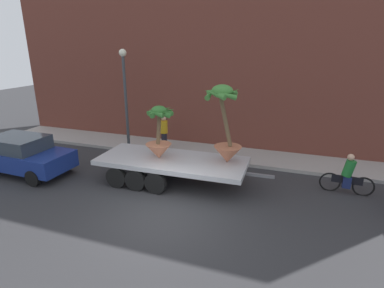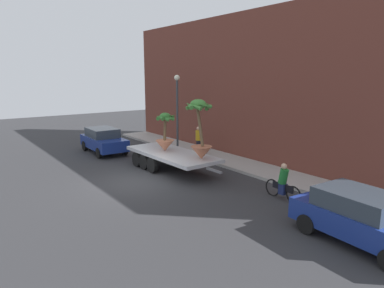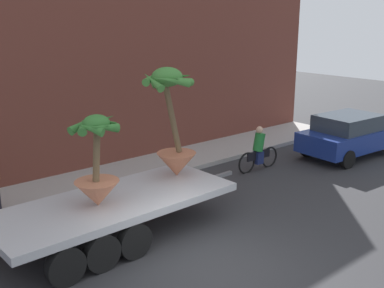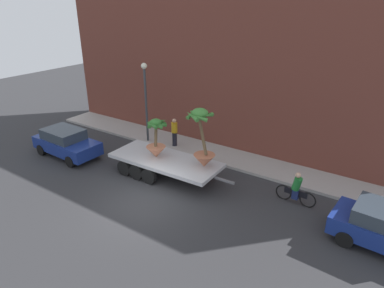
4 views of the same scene
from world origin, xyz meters
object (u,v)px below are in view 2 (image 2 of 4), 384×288
object	(u,v)px
flatbed_trailer	(169,155)
pedestrian_near_gate	(198,140)
potted_palm_rear	(165,135)
parked_car	(362,217)
trailing_car	(103,140)
potted_palm_middle	(200,132)
cyclist	(283,184)
street_lamp	(177,102)

from	to	relation	value
flatbed_trailer	pedestrian_near_gate	world-z (taller)	pedestrian_near_gate
potted_palm_rear	pedestrian_near_gate	xyz separation A→B (m)	(-1.27, 3.22, -0.79)
potted_palm_rear	parked_car	distance (m)	10.61
flatbed_trailer	trailing_car	distance (m)	6.10
potted_palm_rear	pedestrian_near_gate	distance (m)	3.55
potted_palm_middle	cyclist	size ratio (longest dim) A/B	1.56
parked_car	street_lamp	distance (m)	14.16
potted_palm_rear	potted_palm_middle	world-z (taller)	potted_palm_middle
flatbed_trailer	cyclist	bearing A→B (deg)	10.62
potted_palm_rear	street_lamp	xyz separation A→B (m)	(-3.14, 2.92, 1.39)
potted_palm_middle	trailing_car	bearing A→B (deg)	-169.26
potted_palm_middle	street_lamp	xyz separation A→B (m)	(-5.58, 2.48, 0.95)
potted_palm_middle	flatbed_trailer	bearing A→B (deg)	-171.15
parked_car	pedestrian_near_gate	bearing A→B (deg)	165.89
parked_car	street_lamp	xyz separation A→B (m)	(-13.70, 2.67, 2.40)
pedestrian_near_gate	street_lamp	bearing A→B (deg)	-170.77
street_lamp	cyclist	bearing A→B (deg)	-9.11
cyclist	trailing_car	world-z (taller)	trailing_car
pedestrian_near_gate	street_lamp	xyz separation A→B (m)	(-1.86, -0.30, 2.19)
flatbed_trailer	trailing_car	xyz separation A→B (m)	(-5.98, -1.21, 0.06)
potted_palm_rear	pedestrian_near_gate	world-z (taller)	potted_palm_rear
parked_car	street_lamp	bearing A→B (deg)	168.96
flatbed_trailer	street_lamp	bearing A→B (deg)	139.81
flatbed_trailer	pedestrian_near_gate	bearing A→B (deg)	115.36
trailing_car	street_lamp	bearing A→B (deg)	56.87
flatbed_trailer	potted_palm_rear	bearing A→B (deg)	-156.21
pedestrian_near_gate	street_lamp	size ratio (longest dim) A/B	0.35
cyclist	potted_palm_middle	bearing A→B (deg)	-168.48
flatbed_trailer	trailing_car	bearing A→B (deg)	-168.56
flatbed_trailer	cyclist	size ratio (longest dim) A/B	3.67
trailing_car	street_lamp	world-z (taller)	street_lamp
potted_palm_rear	cyclist	size ratio (longest dim) A/B	1.12
potted_palm_rear	trailing_car	world-z (taller)	potted_palm_rear
cyclist	street_lamp	size ratio (longest dim) A/B	0.38
potted_palm_rear	street_lamp	size ratio (longest dim) A/B	0.43
potted_palm_rear	cyclist	distance (m)	7.01
flatbed_trailer	trailing_car	size ratio (longest dim) A/B	1.63
cyclist	street_lamp	xyz separation A→B (m)	(-9.92, 1.59, 2.56)
potted_palm_middle	street_lamp	world-z (taller)	street_lamp
flatbed_trailer	parked_car	size ratio (longest dim) A/B	1.61
pedestrian_near_gate	flatbed_trailer	bearing A→B (deg)	-64.64
flatbed_trailer	potted_palm_middle	xyz separation A→B (m)	(2.24, 0.35, 1.52)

